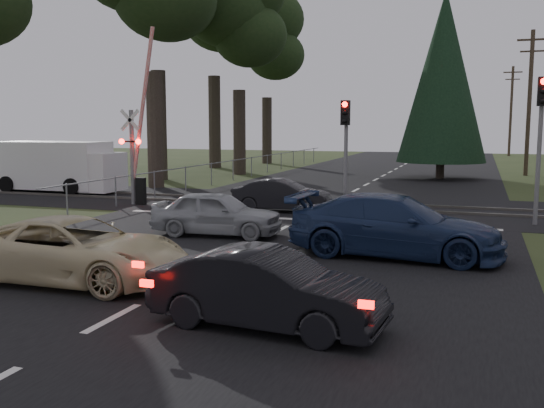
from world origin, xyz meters
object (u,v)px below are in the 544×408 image
at_px(cream_coupe, 75,250).
at_px(utility_pole_far, 511,109).
at_px(utility_pole_mid, 529,100).
at_px(blue_sedan, 395,226).
at_px(dark_car_far, 282,196).
at_px(traffic_signal_right, 543,122).
at_px(traffic_signal_center, 345,136).
at_px(silver_car, 217,213).
at_px(crossing_signal, 137,154).
at_px(white_van, 61,166).
at_px(dark_hatchback, 267,290).

bearing_deg(cream_coupe, utility_pole_far, -11.89).
xyz_separation_m(utility_pole_mid, blue_sedan, (-4.67, -26.58, -3.97)).
xyz_separation_m(blue_sedan, dark_car_far, (-5.01, 6.40, -0.16)).
bearing_deg(traffic_signal_right, blue_sedan, -121.57).
distance_m(traffic_signal_center, dark_car_far, 3.22).
distance_m(traffic_signal_right, dark_car_far, 9.14).
relative_size(utility_pole_mid, utility_pole_far, 1.00).
height_order(utility_pole_mid, silver_car, utility_pole_mid).
xyz_separation_m(crossing_signal, white_van, (-6.02, 2.97, -0.84)).
xyz_separation_m(utility_pole_mid, utility_pole_far, (0.00, 25.00, 0.00)).
bearing_deg(crossing_signal, blue_sedan, -29.82).
relative_size(utility_pole_far, dark_car_far, 2.47).
height_order(crossing_signal, cream_coupe, crossing_signal).
bearing_deg(blue_sedan, crossing_signal, 63.59).
xyz_separation_m(traffic_signal_right, traffic_signal_center, (-6.55, 1.20, -0.51)).
bearing_deg(blue_sedan, utility_pole_mid, -6.56).
distance_m(dark_hatchback, dark_car_far, 12.97).
bearing_deg(dark_hatchback, utility_pole_far, -1.06).
bearing_deg(utility_pole_far, cream_coupe, -100.68).
bearing_deg(cream_coupe, utility_pole_mid, -19.98).
bearing_deg(white_van, blue_sedan, -30.26).
height_order(traffic_signal_center, utility_pole_mid, utility_pole_mid).
relative_size(silver_car, white_van, 0.61).
xyz_separation_m(crossing_signal, dark_hatchback, (9.89, -12.37, -1.43)).
bearing_deg(utility_pole_mid, traffic_signal_center, -111.21).
bearing_deg(crossing_signal, cream_coupe, -64.68).
bearing_deg(crossing_signal, utility_pole_mid, 52.03).
bearing_deg(dark_car_far, traffic_signal_right, -96.08).
height_order(traffic_signal_right, cream_coupe, traffic_signal_right).
xyz_separation_m(traffic_signal_right, utility_pole_mid, (0.95, 20.53, 1.41)).
height_order(traffic_signal_right, dark_car_far, traffic_signal_right).
xyz_separation_m(utility_pole_mid, cream_coupe, (-10.59, -31.17, -4.06)).
xyz_separation_m(utility_pole_far, white_van, (-21.79, -42.24, -3.51)).
distance_m(crossing_signal, cream_coupe, 12.20).
distance_m(utility_pole_far, white_van, 47.66).
relative_size(utility_pole_far, white_van, 1.45).
bearing_deg(traffic_signal_right, cream_coupe, -132.15).
xyz_separation_m(traffic_signal_right, white_van, (-20.84, 3.28, -2.09)).
height_order(traffic_signal_center, silver_car, traffic_signal_center).
height_order(traffic_signal_right, utility_pole_mid, utility_pole_mid).
bearing_deg(dark_car_far, utility_pole_far, -15.88).
height_order(traffic_signal_center, dark_car_far, traffic_signal_center).
bearing_deg(white_van, cream_coupe, -52.86).
xyz_separation_m(cream_coupe, dark_hatchback, (4.70, -1.41, -0.04)).
height_order(crossing_signal, dark_hatchback, crossing_signal).
relative_size(crossing_signal, utility_pole_far, 0.77).
bearing_deg(traffic_signal_center, utility_pole_far, 80.40).
distance_m(utility_pole_far, cream_coupe, 57.31).
height_order(utility_pole_mid, white_van, utility_pole_mid).
xyz_separation_m(traffic_signal_center, white_van, (-14.29, 2.08, -1.59)).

